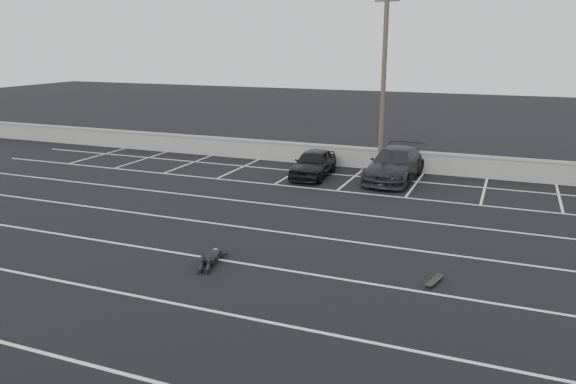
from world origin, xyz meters
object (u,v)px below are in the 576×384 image
at_px(car_right, 395,164).
at_px(trash_bin, 399,164).
at_px(skateboard, 434,281).
at_px(person, 212,254).
at_px(utility_pole, 383,83).
at_px(car_left, 313,163).

relative_size(car_right, trash_bin, 6.22).
relative_size(car_right, skateboard, 6.40).
bearing_deg(skateboard, person, -159.16).
xyz_separation_m(car_right, utility_pole, (-0.97, 1.22, 3.68)).
distance_m(person, skateboard, 6.46).
bearing_deg(skateboard, utility_pole, 123.30).
bearing_deg(car_right, person, -101.50).
distance_m(car_right, trash_bin, 1.66).
relative_size(trash_bin, person, 0.37).
bearing_deg(utility_pole, person, -98.67).
distance_m(car_left, car_right, 3.85).
height_order(trash_bin, person, trash_bin).
distance_m(car_left, skateboard, 12.73).
distance_m(utility_pole, trash_bin, 4.11).
xyz_separation_m(car_left, trash_bin, (3.65, 2.44, -0.25)).
distance_m(car_right, utility_pole, 4.00).
xyz_separation_m(utility_pole, skateboard, (4.38, -12.54, -4.35)).
xyz_separation_m(person, skateboard, (6.41, 0.76, -0.14)).
bearing_deg(trash_bin, utility_pole, -155.02).
xyz_separation_m(utility_pole, person, (-2.03, -13.31, -4.22)).
distance_m(utility_pole, skateboard, 13.98).
bearing_deg(car_right, skateboard, -70.79).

